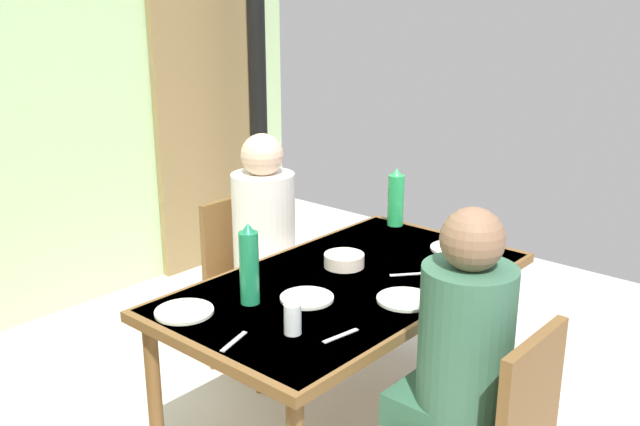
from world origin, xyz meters
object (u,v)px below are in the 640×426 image
(dining_table, at_px, (348,295))
(water_bottle_green_near, at_px, (249,266))
(person_far_diner, at_px, (266,225))
(chair_far_diner, at_px, (248,273))
(serving_bowl_center, at_px, (344,260))
(person_near_diner, at_px, (462,339))
(water_bottle_green_far, at_px, (396,199))

(dining_table, height_order, water_bottle_green_near, water_bottle_green_near)
(water_bottle_green_near, bearing_deg, person_far_diner, 41.03)
(chair_far_diner, bearing_deg, water_bottle_green_near, 47.75)
(dining_table, bearing_deg, serving_bowl_center, 45.64)
(person_near_diner, xyz_separation_m, person_far_diner, (0.41, 1.30, 0.00))
(person_near_diner, xyz_separation_m, water_bottle_green_near, (-0.18, 0.79, 0.10))
(person_far_diner, xyz_separation_m, water_bottle_green_near, (-0.59, -0.51, 0.10))
(chair_far_diner, xyz_separation_m, person_near_diner, (-0.41, -1.44, 0.28))
(person_near_diner, distance_m, serving_bowl_center, 0.83)
(chair_far_diner, height_order, water_bottle_green_near, water_bottle_green_near)
(chair_far_diner, distance_m, water_bottle_green_near, 0.96)
(dining_table, xyz_separation_m, water_bottle_green_near, (-0.41, 0.14, 0.22))
(dining_table, relative_size, person_near_diner, 2.01)
(water_bottle_green_far, bearing_deg, water_bottle_green_near, -173.22)
(person_far_diner, relative_size, water_bottle_green_near, 2.48)
(person_far_diner, distance_m, water_bottle_green_near, 0.79)
(person_far_diner, height_order, serving_bowl_center, person_far_diner)
(water_bottle_green_near, height_order, water_bottle_green_far, water_bottle_green_near)
(person_near_diner, bearing_deg, water_bottle_green_near, 102.86)
(dining_table, height_order, water_bottle_green_far, water_bottle_green_far)
(person_far_diner, xyz_separation_m, water_bottle_green_far, (0.52, -0.38, 0.09))
(dining_table, relative_size, water_bottle_green_far, 5.36)
(person_far_diner, xyz_separation_m, serving_bowl_center, (-0.08, -0.54, -0.02))
(person_far_diner, bearing_deg, dining_table, 74.51)
(dining_table, distance_m, serving_bowl_center, 0.18)
(person_far_diner, bearing_deg, person_near_diner, 72.43)
(chair_far_diner, relative_size, water_bottle_green_near, 2.80)
(water_bottle_green_far, xyz_separation_m, serving_bowl_center, (-0.60, -0.16, -0.11))
(chair_far_diner, relative_size, serving_bowl_center, 5.12)
(water_bottle_green_near, xyz_separation_m, water_bottle_green_far, (1.11, 0.13, -0.01))
(serving_bowl_center, bearing_deg, water_bottle_green_far, 15.18)
(dining_table, distance_m, water_bottle_green_far, 0.78)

